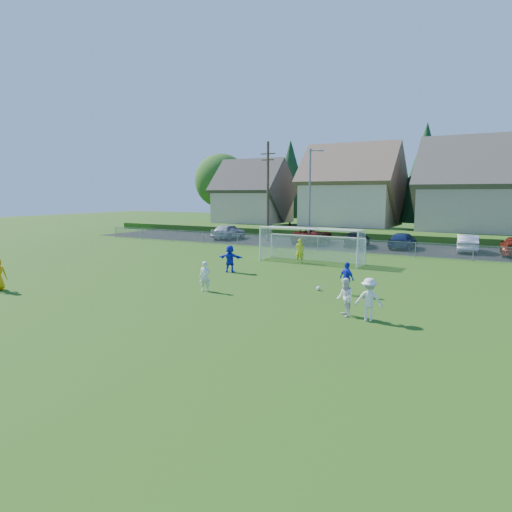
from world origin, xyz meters
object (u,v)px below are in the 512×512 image
object	(u,v)px
car_d	(357,239)
car_f	(467,243)
car_a	(228,231)
player_blue_b	(230,259)
car_c	(312,235)
goalkeeper	(300,251)
player_white_c	(369,299)
player_white_b	(345,297)
soccer_goal	(312,239)
player_blue_a	(347,279)
soccer_ball	(318,288)
player_white_a	(205,276)
car_e	(403,240)

from	to	relation	value
car_d	car_f	world-z (taller)	car_f
car_a	player_blue_b	bearing A→B (deg)	122.02
car_a	car_c	xyz separation A→B (m)	(9.56, 0.35, -0.02)
goalkeeper	player_white_c	bearing A→B (deg)	101.67
player_white_b	car_d	world-z (taller)	player_white_b
player_white_c	car_c	size ratio (longest dim) A/B	0.29
car_d	soccer_goal	xyz separation A→B (m)	(0.19, -10.98, 0.95)
player_blue_a	car_c	bearing A→B (deg)	-33.62
soccer_ball	soccer_goal	distance (m)	9.80
car_c	car_d	distance (m)	4.55
player_white_a	goalkeeper	xyz separation A→B (m)	(0.21, 11.01, 0.10)
player_blue_a	goalkeeper	bearing A→B (deg)	-23.58
car_e	player_white_b	bearing A→B (deg)	98.81
car_a	car_d	xyz separation A→B (m)	(14.10, 0.06, -0.14)
car_d	car_e	xyz separation A→B (m)	(4.07, 0.38, 0.07)
goalkeeper	car_f	size ratio (longest dim) A/B	0.38
player_white_b	player_blue_b	bearing A→B (deg)	-157.44
car_d	player_white_b	bearing A→B (deg)	99.01
player_white_c	soccer_goal	world-z (taller)	soccer_goal
car_e	soccer_goal	xyz separation A→B (m)	(-3.89, -11.36, 0.88)
player_white_b	car_d	distance (m)	24.82
player_white_c	soccer_ball	bearing A→B (deg)	-60.32
car_d	player_white_a	bearing A→B (deg)	80.95
soccer_ball	player_white_c	bearing A→B (deg)	-48.10
player_blue_b	car_e	bearing A→B (deg)	-121.03
soccer_ball	car_d	distance (m)	20.23
player_white_b	player_white_c	world-z (taller)	player_white_c
car_d	player_blue_b	bearing A→B (deg)	74.11
goalkeeper	car_d	size ratio (longest dim) A/B	0.37
car_c	car_d	bearing A→B (deg)	171.64
player_blue_b	goalkeeper	distance (m)	6.10
player_blue_a	car_e	distance (m)	20.47
player_white_a	car_c	size ratio (longest dim) A/B	0.26
player_white_c	car_e	bearing A→B (deg)	-92.99
player_blue_a	player_blue_b	bearing A→B (deg)	12.30
player_blue_b	car_c	size ratio (longest dim) A/B	0.29
player_blue_a	car_a	xyz separation A→B (m)	(-19.92, 19.95, 0.02)
car_c	soccer_goal	distance (m)	12.25
car_e	soccer_goal	size ratio (longest dim) A/B	0.59
player_blue_b	car_c	world-z (taller)	player_blue_b
soccer_goal	player_white_a	bearing A→B (deg)	-94.07
soccer_goal	car_a	bearing A→B (deg)	142.61
player_white_a	goalkeeper	bearing A→B (deg)	64.61
player_blue_b	car_e	world-z (taller)	player_blue_b
goalkeeper	car_f	distance (m)	15.78
player_blue_a	car_f	xyz separation A→B (m)	(3.47, 20.71, -0.06)
car_a	car_c	distance (m)	9.57
player_white_c	player_blue_a	distance (m)	4.53
player_white_c	car_d	distance (m)	25.28
player_blue_b	car_f	bearing A→B (deg)	-133.74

